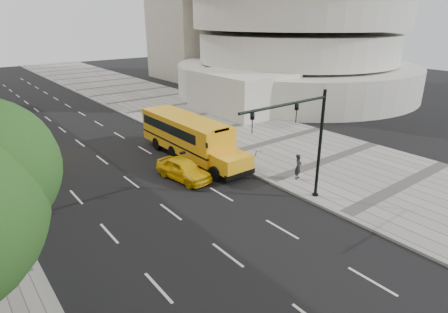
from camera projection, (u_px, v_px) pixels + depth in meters
ground at (145, 178)px, 24.73m from camera, size 140.00×140.00×0.00m
sidewalk_museum at (274, 142)px, 31.63m from camera, size 12.00×140.00×0.15m
curb_museum at (217, 157)px, 28.17m from camera, size 0.30×140.00×0.15m
curb_far at (10, 214)px, 20.09m from camera, size 0.30×140.00×0.15m
school_bus at (188, 134)px, 27.95m from camera, size 2.96×11.56×3.19m
taxi_near at (183, 169)px, 24.33m from camera, size 2.27×4.37×1.42m
taxi_far at (44, 154)px, 26.76m from camera, size 2.55×5.09×1.60m
pedestrian at (298, 167)px, 24.01m from camera, size 0.71×0.60×1.66m
traffic_signal at (304, 136)px, 19.83m from camera, size 6.18×0.36×6.40m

